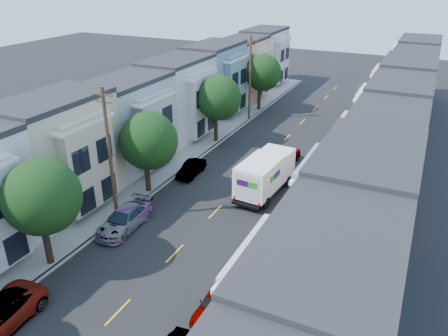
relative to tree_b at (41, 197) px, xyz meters
name	(u,v)px	position (x,y,z in m)	size (l,w,h in m)	color
ground	(175,254)	(6.30, 4.36, -4.97)	(160.00, 160.00, 0.00)	black
road_slab	(258,168)	(6.30, 19.36, -4.96)	(12.00, 70.00, 0.02)	black
curb_left	(201,156)	(0.25, 19.36, -4.90)	(0.30, 70.00, 0.15)	gray
curb_right	(321,180)	(12.35, 19.36, -4.90)	(0.30, 70.00, 0.15)	gray
sidewalk_left	(190,154)	(-1.05, 19.36, -4.90)	(2.60, 70.00, 0.15)	gray
sidewalk_right	(335,182)	(13.65, 19.36, -4.90)	(2.60, 70.00, 0.15)	gray
centerline	(258,168)	(6.30, 19.36, -4.97)	(0.12, 70.00, 0.01)	gold
townhouse_row_left	(158,149)	(-4.85, 19.36, -4.97)	(5.00, 70.00, 8.50)	beige
townhouse_row_right	(380,192)	(17.45, 19.36, -4.97)	(5.00, 70.00, 8.50)	beige
tree_b	(41,197)	(0.00, 0.00, 0.00)	(4.64, 4.64, 7.31)	black
tree_c	(148,141)	(0.00, 10.96, -0.31)	(4.70, 4.70, 7.03)	black
tree_d	(218,98)	(0.00, 23.71, -0.03)	(4.70, 4.70, 7.31)	black
tree_e	(262,73)	(0.00, 36.45, 0.05)	(4.70, 4.70, 7.39)	black
tree_far_r	(366,97)	(13.20, 35.67, -1.39)	(3.10, 3.10, 5.17)	black
utility_pole_near	(110,156)	(0.00, 6.36, 0.18)	(1.60, 0.26, 10.00)	#42301E
utility_pole_far	(250,78)	(0.00, 32.36, 0.18)	(1.60, 0.26, 10.00)	#42301E
fedex_truck	(265,173)	(8.63, 14.96, -3.14)	(2.63, 6.84, 3.28)	white
lead_sedan	(286,157)	(8.34, 21.61, -4.32)	(1.54, 4.02, 1.31)	black
parked_left_c	(124,219)	(1.40, 5.49, -4.22)	(2.10, 5.00, 1.50)	#979797
parked_left_d	(191,169)	(1.40, 15.33, -4.35)	(1.32, 3.75, 1.25)	#32030D
parked_right_b	(216,303)	(11.20, 0.73, -4.31)	(1.55, 4.06, 1.32)	silver
parked_right_c	(315,162)	(11.20, 21.64, -4.33)	(2.13, 4.62, 1.28)	black
parked_right_d	(339,129)	(11.20, 31.82, -4.34)	(1.48, 3.88, 1.26)	black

